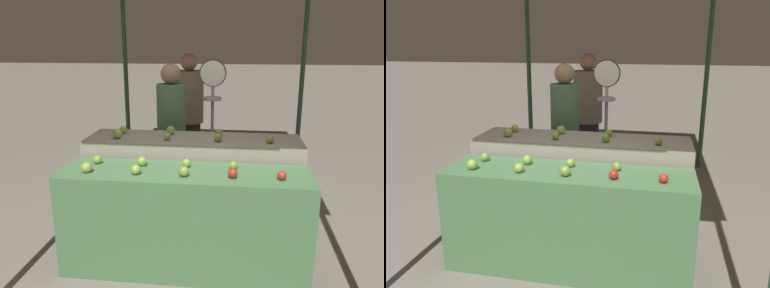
# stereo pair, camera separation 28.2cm
# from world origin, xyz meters

# --- Properties ---
(ground_plane) EXTENTS (60.00, 60.00, 0.00)m
(ground_plane) POSITION_xyz_m (0.00, 0.00, 0.00)
(ground_plane) COLOR gray
(display_counter_front) EXTENTS (2.03, 0.55, 0.87)m
(display_counter_front) POSITION_xyz_m (0.00, 0.00, 0.44)
(display_counter_front) COLOR #4C7A4C
(display_counter_front) RESTS_ON ground_plane
(display_counter_back) EXTENTS (2.03, 0.55, 1.00)m
(display_counter_back) POSITION_xyz_m (0.00, 0.60, 0.50)
(display_counter_back) COLOR gray
(display_counter_back) RESTS_ON ground_plane
(apple_front_0) EXTENTS (0.09, 0.09, 0.09)m
(apple_front_0) POSITION_xyz_m (-0.77, -0.12, 0.92)
(apple_front_0) COLOR #8EB247
(apple_front_0) RESTS_ON display_counter_front
(apple_front_1) EXTENTS (0.08, 0.08, 0.08)m
(apple_front_1) POSITION_xyz_m (-0.37, -0.11, 0.91)
(apple_front_1) COLOR #8EB247
(apple_front_1) RESTS_ON display_counter_front
(apple_front_2) EXTENTS (0.08, 0.08, 0.08)m
(apple_front_2) POSITION_xyz_m (0.01, -0.11, 0.91)
(apple_front_2) COLOR #7AA338
(apple_front_2) RESTS_ON display_counter_front
(apple_front_3) EXTENTS (0.08, 0.08, 0.08)m
(apple_front_3) POSITION_xyz_m (0.39, -0.10, 0.91)
(apple_front_3) COLOR #AD281E
(apple_front_3) RESTS_ON display_counter_front
(apple_front_4) EXTENTS (0.07, 0.07, 0.07)m
(apple_front_4) POSITION_xyz_m (0.76, -0.10, 0.91)
(apple_front_4) COLOR #B72D23
(apple_front_4) RESTS_ON display_counter_front
(apple_front_5) EXTENTS (0.08, 0.08, 0.08)m
(apple_front_5) POSITION_xyz_m (-0.77, 0.11, 0.91)
(apple_front_5) COLOR #7AA338
(apple_front_5) RESTS_ON display_counter_front
(apple_front_6) EXTENTS (0.08, 0.08, 0.08)m
(apple_front_6) POSITION_xyz_m (-0.37, 0.10, 0.91)
(apple_front_6) COLOR #84AD3D
(apple_front_6) RESTS_ON display_counter_front
(apple_front_7) EXTENTS (0.07, 0.07, 0.07)m
(apple_front_7) POSITION_xyz_m (0.00, 0.11, 0.91)
(apple_front_7) COLOR #84AD3D
(apple_front_7) RESTS_ON display_counter_front
(apple_front_8) EXTENTS (0.07, 0.07, 0.07)m
(apple_front_8) POSITION_xyz_m (0.39, 0.10, 0.91)
(apple_front_8) COLOR #7AA338
(apple_front_8) RESTS_ON display_counter_front
(apple_back_0) EXTENTS (0.09, 0.09, 0.09)m
(apple_back_0) POSITION_xyz_m (-0.71, 0.50, 1.04)
(apple_back_0) COLOR #8EB247
(apple_back_0) RESTS_ON display_counter_back
(apple_back_1) EXTENTS (0.07, 0.07, 0.07)m
(apple_back_1) POSITION_xyz_m (-0.23, 0.49, 1.04)
(apple_back_1) COLOR #84AD3D
(apple_back_1) RESTS_ON display_counter_back
(apple_back_2) EXTENTS (0.08, 0.08, 0.08)m
(apple_back_2) POSITION_xyz_m (0.24, 0.50, 1.04)
(apple_back_2) COLOR #7AA338
(apple_back_2) RESTS_ON display_counter_back
(apple_back_3) EXTENTS (0.07, 0.07, 0.07)m
(apple_back_3) POSITION_xyz_m (0.71, 0.49, 1.04)
(apple_back_3) COLOR #7AA338
(apple_back_3) RESTS_ON display_counter_back
(apple_back_4) EXTENTS (0.08, 0.08, 0.08)m
(apple_back_4) POSITION_xyz_m (-0.71, 0.70, 1.04)
(apple_back_4) COLOR #8EB247
(apple_back_4) RESTS_ON display_counter_back
(apple_back_5) EXTENTS (0.08, 0.08, 0.08)m
(apple_back_5) POSITION_xyz_m (-0.24, 0.72, 1.04)
(apple_back_5) COLOR #8EB247
(apple_back_5) RESTS_ON display_counter_back
(apple_back_6) EXTENTS (0.07, 0.07, 0.07)m
(apple_back_6) POSITION_xyz_m (0.24, 0.72, 1.04)
(apple_back_6) COLOR #7AA338
(apple_back_6) RESTS_ON display_counter_back
(produce_scale) EXTENTS (0.29, 0.20, 1.70)m
(produce_scale) POSITION_xyz_m (0.13, 1.28, 1.24)
(produce_scale) COLOR #99999E
(produce_scale) RESTS_ON ground_plane
(person_vendor_at_scale) EXTENTS (0.43, 0.43, 1.66)m
(person_vendor_at_scale) POSITION_xyz_m (-0.31, 1.19, 0.97)
(person_vendor_at_scale) COLOR #2D2D38
(person_vendor_at_scale) RESTS_ON ground_plane
(person_customer_left) EXTENTS (0.47, 0.47, 1.74)m
(person_customer_left) POSITION_xyz_m (-0.25, 2.25, 0.99)
(person_customer_left) COLOR #2D2D38
(person_customer_left) RESTS_ON ground_plane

